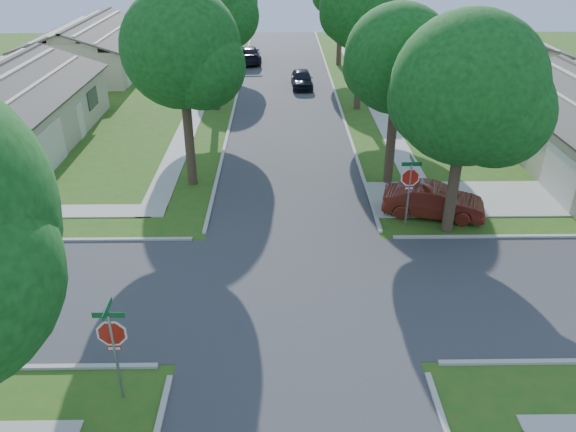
{
  "coord_description": "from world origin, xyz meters",
  "views": [
    {
      "loc": [
        -0.49,
        -15.7,
        11.23
      ],
      "look_at": [
        -0.21,
        2.52,
        1.6
      ],
      "focal_mm": 35.0,
      "sensor_mm": 36.0,
      "label": 1
    }
  ],
  "objects_px": {
    "house_ne_far": "(488,59)",
    "car_driveway": "(433,201)",
    "tree_e_near": "(399,64)",
    "tree_ne_corner": "(468,96)",
    "house_nw_near": "(4,116)",
    "stop_sign_sw": "(112,337)",
    "stop_sign_ne": "(410,180)",
    "tree_e_mid": "(363,11)",
    "tree_w_mid": "(212,7)",
    "car_curb_west": "(249,54)",
    "house_nw_far": "(93,52)",
    "car_curb_east": "(302,79)",
    "tree_w_near": "(183,54)"
  },
  "relations": [
    {
      "from": "tree_e_mid",
      "to": "house_ne_far",
      "type": "height_order",
      "value": "tree_e_mid"
    },
    {
      "from": "stop_sign_ne",
      "to": "car_curb_west",
      "type": "distance_m",
      "value": 31.24
    },
    {
      "from": "tree_e_near",
      "to": "tree_ne_corner",
      "type": "bearing_deg",
      "value": -71.47
    },
    {
      "from": "tree_e_near",
      "to": "house_nw_near",
      "type": "distance_m",
      "value": 21.98
    },
    {
      "from": "tree_w_near",
      "to": "house_nw_far",
      "type": "height_order",
      "value": "tree_w_near"
    },
    {
      "from": "tree_e_near",
      "to": "car_curb_east",
      "type": "distance_m",
      "value": 18.5
    },
    {
      "from": "tree_e_near",
      "to": "car_curb_west",
      "type": "bearing_deg",
      "value": 107.07
    },
    {
      "from": "tree_ne_corner",
      "to": "stop_sign_sw",
      "type": "bearing_deg",
      "value": -141.16
    },
    {
      "from": "house_nw_near",
      "to": "stop_sign_ne",
      "type": "bearing_deg",
      "value": -26.46
    },
    {
      "from": "stop_sign_sw",
      "to": "tree_ne_corner",
      "type": "xyz_separation_m",
      "value": [
        11.06,
        8.91,
        3.56
      ]
    },
    {
      "from": "car_curb_east",
      "to": "stop_sign_sw",
      "type": "bearing_deg",
      "value": -102.1
    },
    {
      "from": "stop_sign_sw",
      "to": "tree_w_mid",
      "type": "bearing_deg",
      "value": 89.87
    },
    {
      "from": "tree_w_near",
      "to": "car_driveway",
      "type": "height_order",
      "value": "tree_w_near"
    },
    {
      "from": "tree_e_near",
      "to": "car_curb_west",
      "type": "distance_m",
      "value": 27.53
    },
    {
      "from": "house_ne_far",
      "to": "tree_e_mid",
      "type": "bearing_deg",
      "value": -144.58
    },
    {
      "from": "stop_sign_sw",
      "to": "car_curb_west",
      "type": "height_order",
      "value": "stop_sign_sw"
    },
    {
      "from": "tree_ne_corner",
      "to": "car_curb_east",
      "type": "bearing_deg",
      "value": 103.05
    },
    {
      "from": "car_curb_west",
      "to": "house_nw_far",
      "type": "bearing_deg",
      "value": 6.05
    },
    {
      "from": "car_curb_west",
      "to": "tree_e_mid",
      "type": "bearing_deg",
      "value": 113.11
    },
    {
      "from": "tree_e_mid",
      "to": "tree_w_mid",
      "type": "bearing_deg",
      "value": 180.0
    },
    {
      "from": "house_ne_far",
      "to": "house_nw_near",
      "type": "xyz_separation_m",
      "value": [
        -31.98,
        -14.0,
        0.0
      ]
    },
    {
      "from": "house_nw_far",
      "to": "tree_e_mid",
      "type": "bearing_deg",
      "value": -27.91
    },
    {
      "from": "house_ne_far",
      "to": "car_curb_east",
      "type": "bearing_deg",
      "value": -170.3
    },
    {
      "from": "stop_sign_sw",
      "to": "tree_ne_corner",
      "type": "distance_m",
      "value": 14.64
    },
    {
      "from": "tree_e_near",
      "to": "tree_ne_corner",
      "type": "distance_m",
      "value": 5.06
    },
    {
      "from": "tree_w_near",
      "to": "tree_ne_corner",
      "type": "distance_m",
      "value": 12.02
    },
    {
      "from": "tree_e_mid",
      "to": "car_driveway",
      "type": "relative_size",
      "value": 2.19
    },
    {
      "from": "stop_sign_sw",
      "to": "car_driveway",
      "type": "height_order",
      "value": "stop_sign_sw"
    },
    {
      "from": "house_nw_near",
      "to": "tree_e_mid",
      "type": "bearing_deg",
      "value": 16.15
    },
    {
      "from": "stop_sign_sw",
      "to": "tree_e_mid",
      "type": "bearing_deg",
      "value": 69.8
    },
    {
      "from": "tree_w_mid",
      "to": "car_curb_west",
      "type": "relative_size",
      "value": 1.94
    },
    {
      "from": "house_ne_far",
      "to": "car_driveway",
      "type": "relative_size",
      "value": 3.23
    },
    {
      "from": "stop_sign_ne",
      "to": "house_nw_far",
      "type": "bearing_deg",
      "value": 127.16
    },
    {
      "from": "house_ne_far",
      "to": "car_curb_west",
      "type": "xyz_separation_m",
      "value": [
        -19.19,
        5.9,
        -0.8
      ]
    },
    {
      "from": "tree_ne_corner",
      "to": "car_driveway",
      "type": "xyz_separation_m",
      "value": [
        -0.36,
        1.29,
        -4.9
      ]
    },
    {
      "from": "tree_w_near",
      "to": "tree_w_mid",
      "type": "bearing_deg",
      "value": 89.98
    },
    {
      "from": "stop_sign_sw",
      "to": "tree_e_near",
      "type": "height_order",
      "value": "tree_e_near"
    },
    {
      "from": "tree_e_near",
      "to": "car_driveway",
      "type": "xyz_separation_m",
      "value": [
        1.25,
        -3.51,
        -4.95
      ]
    },
    {
      "from": "tree_w_mid",
      "to": "car_curb_west",
      "type": "distance_m",
      "value": 15.11
    },
    {
      "from": "tree_w_mid",
      "to": "car_driveway",
      "type": "bearing_deg",
      "value": -55.54
    },
    {
      "from": "house_nw_far",
      "to": "car_curb_east",
      "type": "distance_m",
      "value": 18.08
    },
    {
      "from": "house_nw_far",
      "to": "car_driveway",
      "type": "bearing_deg",
      "value": -50.31
    },
    {
      "from": "stop_sign_sw",
      "to": "tree_e_near",
      "type": "bearing_deg",
      "value": 55.41
    },
    {
      "from": "house_nw_near",
      "to": "house_nw_far",
      "type": "distance_m",
      "value": 17.0
    },
    {
      "from": "tree_w_mid",
      "to": "house_ne_far",
      "type": "bearing_deg",
      "value": 21.17
    },
    {
      "from": "tree_e_near",
      "to": "tree_e_mid",
      "type": "height_order",
      "value": "tree_e_mid"
    },
    {
      "from": "tree_e_near",
      "to": "car_curb_east",
      "type": "relative_size",
      "value": 2.15
    },
    {
      "from": "stop_sign_sw",
      "to": "car_driveway",
      "type": "distance_m",
      "value": 14.84
    },
    {
      "from": "tree_ne_corner",
      "to": "house_nw_near",
      "type": "bearing_deg",
      "value": 154.23
    },
    {
      "from": "house_nw_near",
      "to": "house_nw_far",
      "type": "relative_size",
      "value": 1.0
    }
  ]
}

